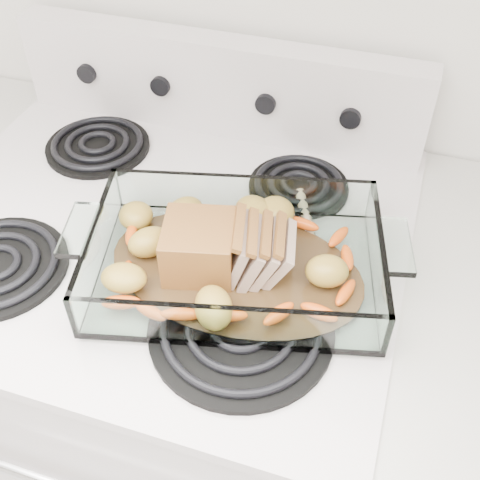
% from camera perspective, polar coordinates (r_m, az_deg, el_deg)
% --- Properties ---
extents(electric_range, '(0.78, 0.70, 1.12)m').
position_cam_1_polar(electric_range, '(1.32, -5.81, -13.24)').
color(electric_range, silver).
rests_on(electric_range, ground).
extents(baking_dish, '(0.40, 0.27, 0.08)m').
position_cam_1_polar(baking_dish, '(0.86, -0.41, -2.20)').
color(baking_dish, white).
rests_on(baking_dish, electric_range).
extents(pork_roast, '(0.18, 0.10, 0.08)m').
position_cam_1_polar(pork_roast, '(0.85, -2.10, -0.60)').
color(pork_roast, brown).
rests_on(pork_roast, baking_dish).
extents(roast_vegetables, '(0.34, 0.18, 0.04)m').
position_cam_1_polar(roast_vegetables, '(0.88, 0.05, -0.31)').
color(roast_vegetables, '#E74D00').
rests_on(roast_vegetables, baking_dish).
extents(wooden_spoon, '(0.13, 0.23, 0.02)m').
position_cam_1_polar(wooden_spoon, '(0.90, 7.72, -2.12)').
color(wooden_spoon, tan).
rests_on(wooden_spoon, electric_range).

